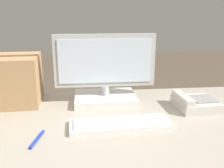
{
  "coord_description": "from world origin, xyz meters",
  "views": [
    {
      "loc": [
        -0.05,
        -1.13,
        1.22
      ],
      "look_at": [
        0.08,
        0.09,
        0.86
      ],
      "focal_mm": 42.0,
      "sensor_mm": 36.0,
      "label": 1
    }
  ],
  "objects_px": {
    "keyboard": "(121,124)",
    "cardboard_box": "(1,80)",
    "pen_marker": "(37,139)",
    "monitor": "(105,76)",
    "desk_phone": "(195,103)"
  },
  "relations": [
    {
      "from": "keyboard",
      "to": "cardboard_box",
      "type": "bearing_deg",
      "value": 146.64
    },
    {
      "from": "pen_marker",
      "to": "keyboard",
      "type": "bearing_deg",
      "value": 116.51
    },
    {
      "from": "monitor",
      "to": "cardboard_box",
      "type": "height_order",
      "value": "monitor"
    },
    {
      "from": "keyboard",
      "to": "desk_phone",
      "type": "xyz_separation_m",
      "value": [
        0.42,
        0.18,
        0.02
      ]
    },
    {
      "from": "desk_phone",
      "to": "pen_marker",
      "type": "bearing_deg",
      "value": -163.42
    },
    {
      "from": "keyboard",
      "to": "cardboard_box",
      "type": "xyz_separation_m",
      "value": [
        -0.6,
        0.36,
        0.12
      ]
    },
    {
      "from": "keyboard",
      "to": "pen_marker",
      "type": "distance_m",
      "value": 0.36
    },
    {
      "from": "monitor",
      "to": "cardboard_box",
      "type": "xyz_separation_m",
      "value": [
        -0.56,
        0.03,
        -0.02
      ]
    },
    {
      "from": "desk_phone",
      "to": "pen_marker",
      "type": "xyz_separation_m",
      "value": [
        -0.76,
        -0.27,
        -0.02
      ]
    },
    {
      "from": "monitor",
      "to": "keyboard",
      "type": "xyz_separation_m",
      "value": [
        0.04,
        -0.33,
        -0.13
      ]
    },
    {
      "from": "desk_phone",
      "to": "monitor",
      "type": "bearing_deg",
      "value": 159.03
    },
    {
      "from": "desk_phone",
      "to": "cardboard_box",
      "type": "height_order",
      "value": "cardboard_box"
    },
    {
      "from": "keyboard",
      "to": "pen_marker",
      "type": "height_order",
      "value": "keyboard"
    },
    {
      "from": "keyboard",
      "to": "cardboard_box",
      "type": "distance_m",
      "value": 0.71
    },
    {
      "from": "monitor",
      "to": "cardboard_box",
      "type": "distance_m",
      "value": 0.56
    }
  ]
}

